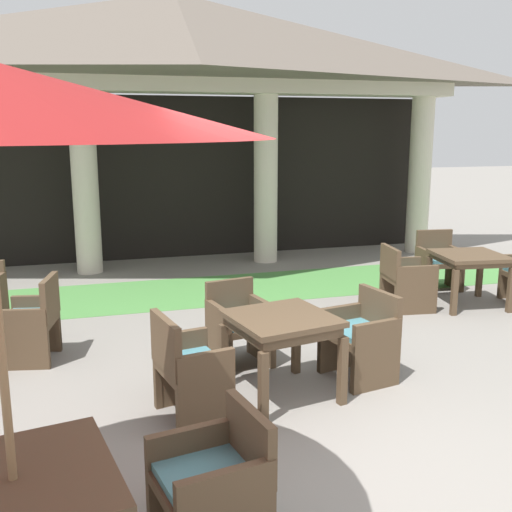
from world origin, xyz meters
TOP-DOWN VIEW (x-y plane):
  - ground_plane at (0.00, 0.00)m, footprint 60.00×60.00m
  - background_pavilion at (0.00, 7.18)m, footprint 10.48×3.05m
  - lawn_strip at (0.00, 5.38)m, footprint 12.28×1.71m
  - patio_table_near_foreground at (0.03, 1.67)m, footprint 1.00×1.00m
  - patio_chair_near_foreground_west at (-0.84, 1.50)m, footprint 0.61×0.70m
  - patio_chair_near_foreground_north at (-0.14, 2.53)m, footprint 0.64×0.64m
  - patio_chair_near_foreground_east at (0.89, 1.84)m, footprint 0.64×0.71m
  - patio_table_mid_left at (-2.00, -0.30)m, footprint 1.11×1.11m
  - patio_chair_mid_left_east at (-0.98, -0.11)m, footprint 0.67×0.67m
  - patio_table_mid_right at (3.37, 3.65)m, footprint 0.95×0.95m
  - patio_chair_mid_right_west at (2.48, 3.76)m, footprint 0.65×0.67m
  - patio_chair_mid_right_north at (3.48, 4.54)m, footprint 0.64×0.57m
  - patio_chair_far_back_east at (-2.16, 3.20)m, footprint 0.60×0.64m

SIDE VIEW (x-z plane):
  - ground_plane at x=0.00m, z-range 0.00..0.00m
  - lawn_strip at x=0.00m, z-range 0.00..0.01m
  - patio_chair_mid_left_east at x=-0.98m, z-range -0.02..0.79m
  - patio_chair_near_foreground_north at x=-0.14m, z-range -0.02..0.82m
  - patio_chair_mid_right_north at x=3.48m, z-range -0.03..0.84m
  - patio_chair_mid_right_west at x=2.48m, z-range -0.02..0.83m
  - patio_chair_far_back_east at x=-2.16m, z-range -0.03..0.85m
  - patio_chair_near_foreground_east at x=0.89m, z-range -0.01..0.84m
  - patio_chair_near_foreground_west at x=-0.84m, z-range -0.03..0.87m
  - patio_table_mid_right at x=3.37m, z-range 0.26..0.98m
  - patio_table_mid_left at x=-2.00m, z-range 0.26..0.99m
  - patio_table_near_foreground at x=0.03m, z-range 0.27..1.02m
  - background_pavilion at x=0.00m, z-range 1.25..5.76m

